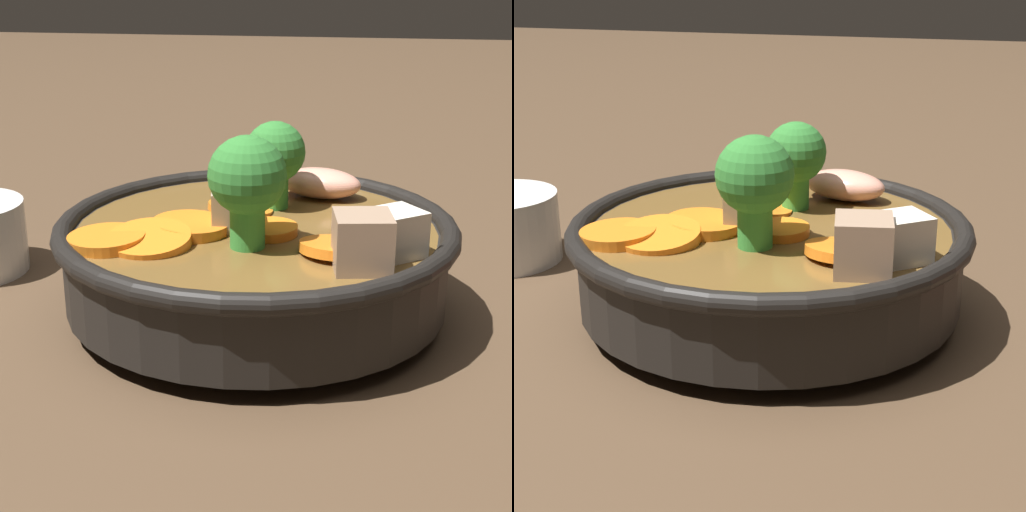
# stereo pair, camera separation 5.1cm
# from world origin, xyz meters

# --- Properties ---
(ground_plane) EXTENTS (3.00, 3.00, 0.00)m
(ground_plane) POSITION_xyz_m (0.00, 0.00, 0.00)
(ground_plane) COLOR #4C3826
(stirfry_bowl) EXTENTS (0.24, 0.24, 0.12)m
(stirfry_bowl) POSITION_xyz_m (-0.00, -0.00, 0.04)
(stirfry_bowl) COLOR black
(stirfry_bowl) RESTS_ON ground_plane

